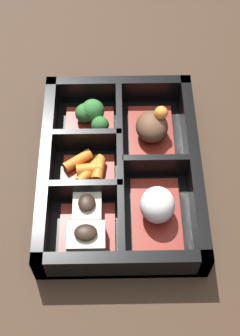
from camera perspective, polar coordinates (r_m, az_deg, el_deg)
ground_plane at (r=0.61m, az=0.00°, el=-1.26°), size 3.00×3.00×0.00m
bento_base at (r=0.61m, az=0.00°, el=-1.01°), size 0.27×0.20×0.01m
bento_rim at (r=0.59m, az=-0.13°, el=-0.01°), size 0.27×0.20×0.05m
bowl_stew at (r=0.62m, az=3.93°, el=4.82°), size 0.10×0.06×0.05m
bowl_rice at (r=0.56m, az=4.54°, el=-4.83°), size 0.10×0.06×0.05m
bowl_greens at (r=0.64m, az=-3.50°, el=6.26°), size 0.06×0.07×0.04m
bowl_carrots at (r=0.60m, az=-3.81°, el=-0.14°), size 0.06×0.07×0.02m
bowl_tofu at (r=0.55m, az=-4.05°, el=-7.00°), size 0.08×0.07×0.04m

